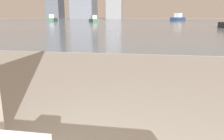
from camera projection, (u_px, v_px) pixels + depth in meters
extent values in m
cube|color=slate|center=(147.00, 21.00, 59.63)|extent=(180.00, 110.00, 0.01)
cube|color=navy|center=(178.00, 19.00, 58.36)|extent=(4.52, 5.67, 0.96)
cube|color=silver|center=(178.00, 15.00, 58.11)|extent=(2.26, 2.48, 1.10)
cube|color=#335647|center=(94.00, 21.00, 46.38)|extent=(3.01, 4.10, 0.69)
cube|color=#B2A893|center=(94.00, 17.00, 46.20)|extent=(1.55, 1.76, 0.78)
cube|color=#335647|center=(52.00, 20.00, 53.60)|extent=(2.38, 4.72, 0.79)
cube|color=silver|center=(52.00, 16.00, 53.40)|extent=(1.43, 1.87, 0.90)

